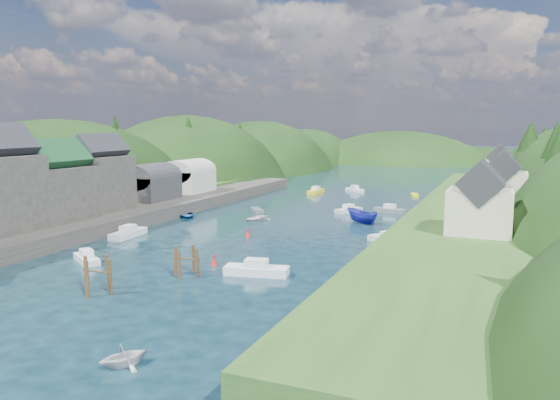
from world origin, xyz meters
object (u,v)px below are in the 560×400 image
at_px(piling_cluster_far, 187,264).
at_px(channel_buoy_far, 248,233).
at_px(piling_cluster_near, 98,278).
at_px(channel_buoy_near, 214,260).

distance_m(piling_cluster_far, channel_buoy_far, 19.15).
height_order(piling_cluster_near, channel_buoy_near, piling_cluster_near).
bearing_deg(piling_cluster_near, channel_buoy_near, 69.12).
bearing_deg(channel_buoy_far, piling_cluster_near, -93.50).
bearing_deg(channel_buoy_near, piling_cluster_near, -110.88).
distance_m(piling_cluster_near, channel_buoy_near, 13.14).
relative_size(piling_cluster_far, channel_buoy_near, 3.11).
height_order(channel_buoy_near, channel_buoy_far, same).
xyz_separation_m(piling_cluster_near, piling_cluster_far, (4.28, 7.62, -0.16)).
bearing_deg(channel_buoy_far, piling_cluster_far, -82.04).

